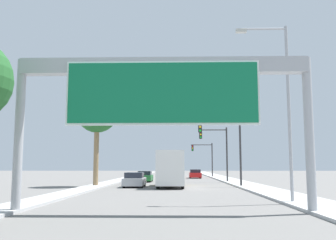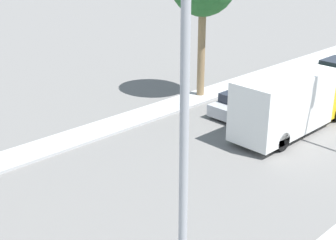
{
  "view_description": "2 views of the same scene",
  "coord_description": "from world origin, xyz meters",
  "px_view_note": "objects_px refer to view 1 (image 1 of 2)",
  "views": [
    {
      "loc": [
        0.67,
        1.48,
        2.06
      ],
      "look_at": [
        0.0,
        27.18,
        5.19
      ],
      "focal_mm": 40.0,
      "sensor_mm": 36.0,
      "label": 1
    },
    {
      "loc": [
        12.54,
        16.29,
        10.19
      ],
      "look_at": [
        -1.2,
        29.41,
        2.57
      ],
      "focal_mm": 50.0,
      "sensor_mm": 36.0,
      "label": 2
    }
  ],
  "objects_px": {
    "truck_box_primary": "(174,168)",
    "street_lamp_right": "(282,97)",
    "car_mid_center": "(195,174)",
    "traffic_light_mid_block": "(218,146)",
    "car_near_right": "(135,180)",
    "palm_tree_background": "(97,113)",
    "truck_box_secondary": "(171,169)",
    "car_near_center": "(145,177)",
    "traffic_light_far_intersection": "(205,154)",
    "sign_gantry": "(163,89)",
    "traffic_light_near_intersection": "(227,141)"
  },
  "relations": [
    {
      "from": "truck_box_secondary",
      "to": "traffic_light_far_intersection",
      "type": "distance_m",
      "value": 31.08
    },
    {
      "from": "car_mid_center",
      "to": "traffic_light_mid_block",
      "type": "xyz_separation_m",
      "value": [
        2.2,
        -15.25,
        3.79
      ]
    },
    {
      "from": "car_near_right",
      "to": "car_mid_center",
      "type": "xyz_separation_m",
      "value": [
        7.0,
        25.43,
        0.01
      ]
    },
    {
      "from": "car_mid_center",
      "to": "traffic_light_mid_block",
      "type": "distance_m",
      "value": 15.86
    },
    {
      "from": "car_near_center",
      "to": "street_lamp_right",
      "type": "height_order",
      "value": "street_lamp_right"
    },
    {
      "from": "car_mid_center",
      "to": "traffic_light_mid_block",
      "type": "relative_size",
      "value": 0.68
    },
    {
      "from": "sign_gantry",
      "to": "car_near_center",
      "type": "distance_m",
      "value": 32.03
    },
    {
      "from": "palm_tree_background",
      "to": "sign_gantry",
      "type": "bearing_deg",
      "value": -70.13
    },
    {
      "from": "car_mid_center",
      "to": "truck_box_secondary",
      "type": "xyz_separation_m",
      "value": [
        -3.5,
        -25.75,
        1.05
      ]
    },
    {
      "from": "truck_box_primary",
      "to": "street_lamp_right",
      "type": "bearing_deg",
      "value": -82.01
    },
    {
      "from": "car_mid_center",
      "to": "truck_box_secondary",
      "type": "bearing_deg",
      "value": -97.74
    },
    {
      "from": "street_lamp_right",
      "to": "car_mid_center",
      "type": "bearing_deg",
      "value": 94.2
    },
    {
      "from": "truck_box_secondary",
      "to": "traffic_light_mid_block",
      "type": "relative_size",
      "value": 1.28
    },
    {
      "from": "car_mid_center",
      "to": "traffic_light_far_intersection",
      "type": "distance_m",
      "value": 6.16
    },
    {
      "from": "truck_box_secondary",
      "to": "traffic_light_far_intersection",
      "type": "height_order",
      "value": "traffic_light_far_intersection"
    },
    {
      "from": "car_near_right",
      "to": "truck_box_primary",
      "type": "height_order",
      "value": "truck_box_primary"
    },
    {
      "from": "car_mid_center",
      "to": "truck_box_secondary",
      "type": "relative_size",
      "value": 0.53
    },
    {
      "from": "traffic_light_near_intersection",
      "to": "car_near_center",
      "type": "bearing_deg",
      "value": 128.28
    },
    {
      "from": "car_near_center",
      "to": "car_mid_center",
      "type": "relative_size",
      "value": 1.02
    },
    {
      "from": "traffic_light_mid_block",
      "to": "traffic_light_far_intersection",
      "type": "distance_m",
      "value": 20.01
    },
    {
      "from": "car_near_right",
      "to": "traffic_light_mid_block",
      "type": "bearing_deg",
      "value": 47.9
    },
    {
      "from": "street_lamp_right",
      "to": "traffic_light_far_intersection",
      "type": "bearing_deg",
      "value": 91.23
    },
    {
      "from": "traffic_light_near_intersection",
      "to": "street_lamp_right",
      "type": "relative_size",
      "value": 0.67
    },
    {
      "from": "sign_gantry",
      "to": "traffic_light_mid_block",
      "type": "distance_m",
      "value": 30.69
    },
    {
      "from": "car_near_center",
      "to": "street_lamp_right",
      "type": "xyz_separation_m",
      "value": [
        10.01,
        -27.18,
        5.18
      ]
    },
    {
      "from": "street_lamp_right",
      "to": "truck_box_secondary",
      "type": "bearing_deg",
      "value": 113.0
    },
    {
      "from": "truck_box_secondary",
      "to": "street_lamp_right",
      "type": "relative_size",
      "value": 0.87
    },
    {
      "from": "traffic_light_far_intersection",
      "to": "traffic_light_near_intersection",
      "type": "bearing_deg",
      "value": -90.16
    },
    {
      "from": "car_near_right",
      "to": "car_mid_center",
      "type": "bearing_deg",
      "value": 74.61
    },
    {
      "from": "car_mid_center",
      "to": "truck_box_primary",
      "type": "relative_size",
      "value": 0.51
    },
    {
      "from": "traffic_light_mid_block",
      "to": "traffic_light_far_intersection",
      "type": "xyz_separation_m",
      "value": [
        -0.17,
        20.0,
        -0.45
      ]
    },
    {
      "from": "car_near_right",
      "to": "car_near_center",
      "type": "height_order",
      "value": "car_near_right"
    },
    {
      "from": "car_near_center",
      "to": "sign_gantry",
      "type": "bearing_deg",
      "value": -83.65
    },
    {
      "from": "truck_box_primary",
      "to": "traffic_light_mid_block",
      "type": "height_order",
      "value": "traffic_light_mid_block"
    },
    {
      "from": "car_near_right",
      "to": "palm_tree_background",
      "type": "relative_size",
      "value": 0.47
    },
    {
      "from": "car_near_center",
      "to": "car_mid_center",
      "type": "height_order",
      "value": "car_mid_center"
    },
    {
      "from": "traffic_light_far_intersection",
      "to": "street_lamp_right",
      "type": "height_order",
      "value": "street_lamp_right"
    },
    {
      "from": "truck_box_primary",
      "to": "traffic_light_mid_block",
      "type": "distance_m",
      "value": 21.54
    },
    {
      "from": "car_near_right",
      "to": "truck_box_secondary",
      "type": "height_order",
      "value": "truck_box_secondary"
    },
    {
      "from": "car_near_center",
      "to": "palm_tree_background",
      "type": "distance_m",
      "value": 13.46
    },
    {
      "from": "truck_box_primary",
      "to": "traffic_light_mid_block",
      "type": "xyz_separation_m",
      "value": [
        5.7,
        -20.56,
        2.92
      ]
    },
    {
      "from": "car_near_right",
      "to": "traffic_light_mid_block",
      "type": "relative_size",
      "value": 0.65
    },
    {
      "from": "truck_box_secondary",
      "to": "street_lamp_right",
      "type": "distance_m",
      "value": 17.17
    },
    {
      "from": "traffic_light_far_intersection",
      "to": "palm_tree_background",
      "type": "bearing_deg",
      "value": -113.51
    },
    {
      "from": "sign_gantry",
      "to": "truck_box_secondary",
      "type": "height_order",
      "value": "sign_gantry"
    },
    {
      "from": "traffic_light_near_intersection",
      "to": "sign_gantry",
      "type": "bearing_deg",
      "value": -105.14
    },
    {
      "from": "car_near_center",
      "to": "traffic_light_far_intersection",
      "type": "xyz_separation_m",
      "value": [
        9.03,
        18.66,
        3.37
      ]
    },
    {
      "from": "sign_gantry",
      "to": "palm_tree_background",
      "type": "xyz_separation_m",
      "value": [
        -7.39,
        20.44,
        1.85
      ]
    },
    {
      "from": "truck_box_primary",
      "to": "traffic_light_near_intersection",
      "type": "xyz_separation_m",
      "value": [
        5.45,
        -30.56,
        2.92
      ]
    },
    {
      "from": "car_near_right",
      "to": "traffic_light_mid_block",
      "type": "distance_m",
      "value": 14.24
    }
  ]
}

